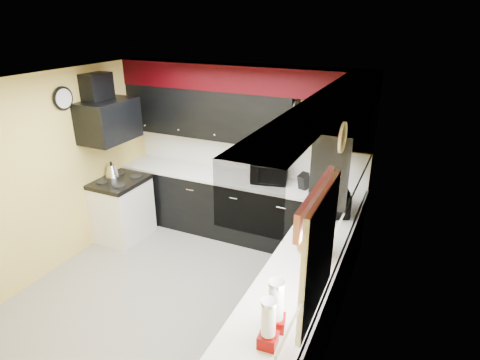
# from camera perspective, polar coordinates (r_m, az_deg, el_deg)

# --- Properties ---
(ground) EXTENTS (3.60, 3.60, 0.00)m
(ground) POSITION_cam_1_polar(r_m,az_deg,el_deg) (5.11, -7.98, -15.31)
(ground) COLOR gray
(ground) RESTS_ON ground
(wall_back) EXTENTS (3.60, 0.06, 2.50)m
(wall_back) POSITION_cam_1_polar(r_m,az_deg,el_deg) (5.92, 0.66, 4.21)
(wall_back) COLOR #E0C666
(wall_back) RESTS_ON ground
(wall_right) EXTENTS (0.06, 3.60, 2.50)m
(wall_right) POSITION_cam_1_polar(r_m,az_deg,el_deg) (3.85, 14.42, -7.21)
(wall_right) COLOR #E0C666
(wall_right) RESTS_ON ground
(wall_left) EXTENTS (0.06, 3.60, 2.50)m
(wall_left) POSITION_cam_1_polar(r_m,az_deg,el_deg) (5.59, -24.49, 0.97)
(wall_left) COLOR #E0C666
(wall_left) RESTS_ON ground
(ceiling) EXTENTS (3.60, 3.60, 0.06)m
(ceiling) POSITION_cam_1_polar(r_m,az_deg,el_deg) (4.09, -9.90, 13.57)
(ceiling) COLOR white
(ceiling) RESTS_ON wall_back
(cab_back) EXTENTS (3.60, 0.60, 0.90)m
(cab_back) POSITION_cam_1_polar(r_m,az_deg,el_deg) (5.98, -0.55, -3.92)
(cab_back) COLOR black
(cab_back) RESTS_ON ground
(cab_right) EXTENTS (0.60, 3.00, 0.90)m
(cab_right) POSITION_cam_1_polar(r_m,az_deg,el_deg) (4.12, 8.14, -18.10)
(cab_right) COLOR black
(cab_right) RESTS_ON ground
(counter_back) EXTENTS (3.62, 0.64, 0.04)m
(counter_back) POSITION_cam_1_polar(r_m,az_deg,el_deg) (5.78, -0.56, 0.25)
(counter_back) COLOR white
(counter_back) RESTS_ON cab_back
(counter_right) EXTENTS (0.64, 3.02, 0.04)m
(counter_right) POSITION_cam_1_polar(r_m,az_deg,el_deg) (3.83, 8.53, -12.75)
(counter_right) COLOR white
(counter_right) RESTS_ON cab_right
(splash_back) EXTENTS (3.60, 0.02, 0.50)m
(splash_back) POSITION_cam_1_polar(r_m,az_deg,el_deg) (5.93, 0.62, 3.63)
(splash_back) COLOR white
(splash_back) RESTS_ON counter_back
(splash_right) EXTENTS (0.02, 3.60, 0.50)m
(splash_right) POSITION_cam_1_polar(r_m,az_deg,el_deg) (3.88, 14.19, -7.96)
(splash_right) COLOR white
(splash_right) RESTS_ON counter_right
(upper_back) EXTENTS (2.60, 0.35, 0.70)m
(upper_back) POSITION_cam_1_polar(r_m,az_deg,el_deg) (5.84, -4.57, 9.48)
(upper_back) COLOR black
(upper_back) RESTS_ON wall_back
(upper_right) EXTENTS (0.35, 1.80, 0.70)m
(upper_right) POSITION_cam_1_polar(r_m,az_deg,el_deg) (4.48, 15.16, 4.69)
(upper_right) COLOR black
(upper_right) RESTS_ON wall_right
(soffit_back) EXTENTS (3.60, 0.36, 0.35)m
(soffit_back) POSITION_cam_1_polar(r_m,az_deg,el_deg) (5.51, -0.07, 14.32)
(soffit_back) COLOR black
(soffit_back) RESTS_ON wall_back
(soffit_right) EXTENTS (0.36, 3.24, 0.35)m
(soffit_right) POSITION_cam_1_polar(r_m,az_deg,el_deg) (3.32, 12.54, 8.22)
(soffit_right) COLOR black
(soffit_right) RESTS_ON wall_right
(stove) EXTENTS (0.60, 0.75, 0.86)m
(stove) POSITION_cam_1_polar(r_m,az_deg,el_deg) (6.18, -16.32, -4.16)
(stove) COLOR white
(stove) RESTS_ON ground
(cooktop) EXTENTS (0.62, 0.77, 0.06)m
(cooktop) POSITION_cam_1_polar(r_m,az_deg,el_deg) (6.00, -16.80, -0.23)
(cooktop) COLOR black
(cooktop) RESTS_ON stove
(hood) EXTENTS (0.50, 0.78, 0.55)m
(hood) POSITION_cam_1_polar(r_m,az_deg,el_deg) (5.76, -18.17, 8.04)
(hood) COLOR black
(hood) RESTS_ON wall_left
(hood_duct) EXTENTS (0.24, 0.40, 0.40)m
(hood_duct) POSITION_cam_1_polar(r_m,az_deg,el_deg) (5.77, -19.67, 12.16)
(hood_duct) COLOR black
(hood_duct) RESTS_ON wall_left
(window) EXTENTS (0.03, 0.86, 0.96)m
(window) POSITION_cam_1_polar(r_m,az_deg,el_deg) (2.94, 11.21, -10.17)
(window) COLOR white
(window) RESTS_ON wall_right
(valance) EXTENTS (0.04, 0.88, 0.20)m
(valance) POSITION_cam_1_polar(r_m,az_deg,el_deg) (2.76, 10.73, -2.92)
(valance) COLOR red
(valance) RESTS_ON wall_right
(pan_top) EXTENTS (0.03, 0.22, 0.40)m
(pan_top) POSITION_cam_1_polar(r_m,az_deg,el_deg) (5.22, 7.93, 10.01)
(pan_top) COLOR black
(pan_top) RESTS_ON upper_back
(pan_mid) EXTENTS (0.03, 0.28, 0.46)m
(pan_mid) POSITION_cam_1_polar(r_m,az_deg,el_deg) (5.16, 7.35, 7.03)
(pan_mid) COLOR black
(pan_mid) RESTS_ON upper_back
(pan_low) EXTENTS (0.03, 0.24, 0.42)m
(pan_low) POSITION_cam_1_polar(r_m,az_deg,el_deg) (5.41, 8.18, 7.38)
(pan_low) COLOR black
(pan_low) RESTS_ON upper_back
(cut_board) EXTENTS (0.03, 0.26, 0.35)m
(cut_board) POSITION_cam_1_polar(r_m,az_deg,el_deg) (5.03, 7.06, 7.24)
(cut_board) COLOR white
(cut_board) RESTS_ON upper_back
(baskets) EXTENTS (0.27, 0.27, 0.50)m
(baskets) POSITION_cam_1_polar(r_m,az_deg,el_deg) (3.97, 10.49, -7.02)
(baskets) COLOR brown
(baskets) RESTS_ON upper_right
(clock) EXTENTS (0.03, 0.30, 0.30)m
(clock) POSITION_cam_1_polar(r_m,az_deg,el_deg) (5.50, -23.87, 10.56)
(clock) COLOR black
(clock) RESTS_ON wall_left
(deco_plate) EXTENTS (0.03, 0.24, 0.24)m
(deco_plate) POSITION_cam_1_polar(r_m,az_deg,el_deg) (3.15, 14.38, 5.87)
(deco_plate) COLOR white
(deco_plate) RESTS_ON wall_right
(toaster_oven) EXTENTS (0.56, 0.50, 0.28)m
(toaster_oven) POSITION_cam_1_polar(r_m,az_deg,el_deg) (5.57, 4.16, 1.09)
(toaster_oven) COLOR black
(toaster_oven) RESTS_ON counter_back
(microwave) EXTENTS (0.54, 0.62, 0.29)m
(microwave) POSITION_cam_1_polar(r_m,az_deg,el_deg) (4.86, 12.91, -2.76)
(microwave) COLOR black
(microwave) RESTS_ON counter_right
(utensil_crock) EXTENTS (0.17, 0.17, 0.17)m
(utensil_crock) POSITION_cam_1_polar(r_m,az_deg,el_deg) (5.53, 5.25, 0.26)
(utensil_crock) COLOR white
(utensil_crock) RESTS_ON counter_back
(knife_block) EXTENTS (0.14, 0.16, 0.22)m
(knife_block) POSITION_cam_1_polar(r_m,az_deg,el_deg) (5.41, 9.05, -0.18)
(knife_block) COLOR black
(knife_block) RESTS_ON counter_back
(kettle) EXTENTS (0.24, 0.24, 0.18)m
(kettle) POSITION_cam_1_polar(r_m,az_deg,el_deg) (6.11, -17.76, 1.29)
(kettle) COLOR #B4B4B9
(kettle) RESTS_ON cooktop
(dispenser_a) EXTENTS (0.17, 0.17, 0.39)m
(dispenser_a) POSITION_cam_1_polar(r_m,az_deg,el_deg) (3.09, 5.13, -17.52)
(dispenser_a) COLOR maroon
(dispenser_a) RESTS_ON counter_right
(dispenser_b) EXTENTS (0.14, 0.14, 0.36)m
(dispenser_b) POSITION_cam_1_polar(r_m,az_deg,el_deg) (2.96, 4.05, -19.97)
(dispenser_b) COLOR maroon
(dispenser_b) RESTS_ON counter_right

